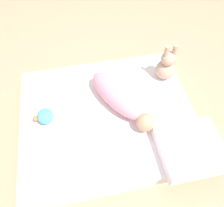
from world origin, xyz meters
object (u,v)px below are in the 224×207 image
at_px(turtle_plush, 45,116).
at_px(bunny_plush, 166,66).
at_px(swaddled_baby, 119,97).
at_px(pillow, 190,149).

bearing_deg(turtle_plush, bunny_plush, -166.66).
relative_size(swaddled_baby, pillow, 1.50).
height_order(pillow, bunny_plush, bunny_plush).
height_order(swaddled_baby, pillow, swaddled_baby).
height_order(swaddled_baby, bunny_plush, bunny_plush).
distance_m(swaddled_baby, pillow, 0.57).
bearing_deg(swaddled_baby, turtle_plush, -115.98).
height_order(swaddled_baby, turtle_plush, swaddled_baby).
bearing_deg(turtle_plush, swaddled_baby, -177.51).
height_order(bunny_plush, turtle_plush, bunny_plush).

